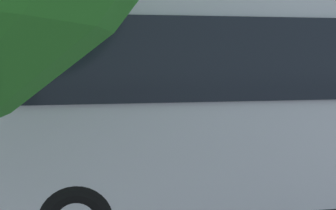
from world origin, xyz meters
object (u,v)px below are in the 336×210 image
object	(u,v)px
spectator_centre	(241,119)
parked_motorcycle_dark	(124,154)
spectator_far_left	(336,115)
spectator_right	(187,118)
tour_bus	(293,107)
stunt_motorcycle	(47,101)
spectator_left	(293,116)
traffic_cone	(103,123)

from	to	relation	value
spectator_centre	parked_motorcycle_dark	size ratio (longest dim) A/B	0.82
spectator_far_left	spectator_right	size ratio (longest dim) A/B	1.01
tour_bus	spectator_far_left	size ratio (longest dim) A/B	5.34
stunt_motorcycle	spectator_left	bearing A→B (deg)	143.43
spectator_far_left	spectator_left	xyz separation A→B (m)	(1.07, 0.05, 0.00)
spectator_centre	parked_motorcycle_dark	bearing A→B (deg)	18.44
spectator_centre	stunt_motorcycle	size ratio (longest dim) A/B	0.87
stunt_motorcycle	parked_motorcycle_dark	bearing A→B (deg)	114.31
tour_bus	spectator_right	distance (m)	3.00
spectator_right	traffic_cone	bearing A→B (deg)	-64.10
parked_motorcycle_dark	stunt_motorcycle	world-z (taller)	stunt_motorcycle
tour_bus	parked_motorcycle_dark	distance (m)	3.51
parked_motorcycle_dark	traffic_cone	distance (m)	4.95
spectator_right	parked_motorcycle_dark	world-z (taller)	spectator_right
spectator_far_left	spectator_left	world-z (taller)	spectator_far_left
spectator_far_left	spectator_left	distance (m)	1.07
spectator_left	stunt_motorcycle	distance (m)	7.90
stunt_motorcycle	traffic_cone	xyz separation A→B (m)	(-1.81, 0.55, -0.68)
stunt_motorcycle	spectator_right	bearing A→B (deg)	129.03
tour_bus	spectator_left	xyz separation A→B (m)	(-1.22, -2.72, -0.56)
tour_bus	traffic_cone	size ratio (longest dim) A/B	15.29
spectator_right	tour_bus	bearing A→B (deg)	115.34
tour_bus	spectator_far_left	distance (m)	3.64
parked_motorcycle_dark	traffic_cone	world-z (taller)	parked_motorcycle_dark
tour_bus	traffic_cone	distance (m)	7.75
tour_bus	spectator_left	distance (m)	3.04
tour_bus	parked_motorcycle_dark	world-z (taller)	tour_bus
spectator_right	traffic_cone	xyz separation A→B (m)	(2.05, -4.21, -0.76)
spectator_centre	spectator_left	bearing A→B (deg)	172.61
tour_bus	spectator_far_left	xyz separation A→B (m)	(-2.29, -2.77, -0.56)
tour_bus	stunt_motorcycle	bearing A→B (deg)	-55.41
spectator_left	traffic_cone	bearing A→B (deg)	-42.55
spectator_far_left	parked_motorcycle_dark	distance (m)	5.05
spectator_far_left	stunt_motorcycle	bearing A→B (deg)	-32.12
spectator_far_left	spectator_right	xyz separation A→B (m)	(3.55, 0.11, -0.01)
spectator_left	parked_motorcycle_dark	size ratio (longest dim) A/B	0.88
traffic_cone	spectator_left	bearing A→B (deg)	137.45
spectator_far_left	spectator_right	bearing A→B (deg)	1.76
spectator_far_left	spectator_centre	xyz separation A→B (m)	(2.25, -0.10, -0.08)
tour_bus	spectator_left	world-z (taller)	tour_bus
tour_bus	spectator_centre	bearing A→B (deg)	-90.79
spectator_left	spectator_far_left	bearing A→B (deg)	-177.14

